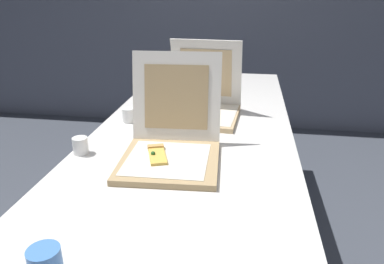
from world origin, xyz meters
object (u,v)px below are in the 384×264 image
(cup_white_far, at_px, (172,96))
(cup_white_near_left, at_px, (80,146))
(table, at_px, (194,139))
(pizza_box_middle, at_px, (202,106))
(cup_white_mid, at_px, (129,115))
(pizza_box_front, at_px, (171,146))

(cup_white_far, relative_size, cup_white_near_left, 1.00)
(table, xyz_separation_m, cup_white_far, (-0.18, 0.40, 0.08))
(pizza_box_middle, xyz_separation_m, cup_white_mid, (-0.33, -0.13, -0.02))
(table, bearing_deg, pizza_box_middle, 85.51)
(pizza_box_middle, height_order, cup_white_far, pizza_box_middle)
(pizza_box_middle, bearing_deg, pizza_box_front, -92.52)
(cup_white_far, bearing_deg, cup_white_mid, -111.15)
(cup_white_far, bearing_deg, pizza_box_front, -78.64)
(pizza_box_middle, height_order, cup_white_mid, pizza_box_middle)
(pizza_box_front, relative_size, cup_white_mid, 6.65)
(pizza_box_front, bearing_deg, pizza_box_middle, 80.37)
(pizza_box_middle, xyz_separation_m, cup_white_near_left, (-0.40, -0.50, -0.02))
(pizza_box_middle, bearing_deg, cup_white_mid, -154.11)
(table, distance_m, cup_white_near_left, 0.50)
(cup_white_mid, bearing_deg, cup_white_near_left, -100.98)
(table, xyz_separation_m, cup_white_near_left, (-0.39, -0.31, 0.08))
(pizza_box_front, height_order, cup_white_near_left, pizza_box_front)
(table, xyz_separation_m, cup_white_mid, (-0.32, 0.06, 0.08))
(pizza_box_front, bearing_deg, cup_white_far, 98.03)
(pizza_box_front, xyz_separation_m, cup_white_near_left, (-0.35, -0.01, -0.02))
(cup_white_near_left, bearing_deg, pizza_box_front, 1.43)
(cup_white_far, bearing_deg, table, -65.95)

